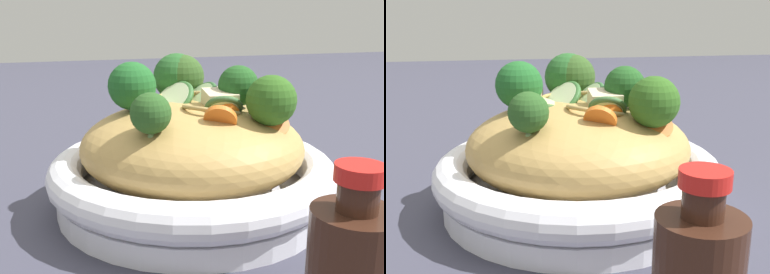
# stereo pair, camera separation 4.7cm
# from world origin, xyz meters

# --- Properties ---
(ground_plane) EXTENTS (3.00, 3.00, 0.00)m
(ground_plane) POSITION_xyz_m (0.00, 0.00, 0.00)
(ground_plane) COLOR #3A3949
(serving_bowl) EXTENTS (0.29, 0.29, 0.06)m
(serving_bowl) POSITION_xyz_m (0.00, 0.00, 0.03)
(serving_bowl) COLOR white
(serving_bowl) RESTS_ON ground_plane
(noodle_heap) EXTENTS (0.22, 0.22, 0.10)m
(noodle_heap) POSITION_xyz_m (-0.00, 0.00, 0.06)
(noodle_heap) COLOR tan
(noodle_heap) RESTS_ON serving_bowl
(broccoli_florets) EXTENTS (0.18, 0.18, 0.07)m
(broccoli_florets) POSITION_xyz_m (-0.00, -0.01, 0.12)
(broccoli_florets) COLOR #96B672
(broccoli_florets) RESTS_ON serving_bowl
(carrot_coins) EXTENTS (0.09, 0.05, 0.03)m
(carrot_coins) POSITION_xyz_m (-0.03, 0.05, 0.10)
(carrot_coins) COLOR orange
(carrot_coins) RESTS_ON serving_bowl
(zucchini_slices) EXTENTS (0.10, 0.10, 0.04)m
(zucchini_slices) POSITION_xyz_m (0.00, -0.01, 0.11)
(zucchini_slices) COLOR beige
(zucchini_slices) RESTS_ON serving_bowl
(chicken_chunks) EXTENTS (0.14, 0.12, 0.04)m
(chicken_chunks) POSITION_xyz_m (-0.02, -0.03, 0.10)
(chicken_chunks) COLOR beige
(chicken_chunks) RESTS_ON serving_bowl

